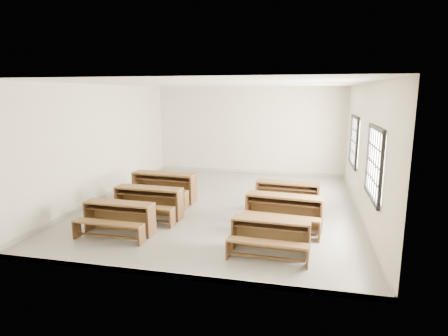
% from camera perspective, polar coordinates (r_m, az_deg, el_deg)
% --- Properties ---
extents(room, '(8.50, 8.50, 3.20)m').
position_cam_1_polar(room, '(9.79, 0.52, 6.55)').
color(room, gray).
rests_on(room, ground).
extents(desk_set_0, '(1.54, 0.83, 0.68)m').
position_cam_1_polar(desk_set_0, '(8.33, -15.79, -7.02)').
color(desk_set_0, brown).
rests_on(desk_set_0, ground).
extents(desk_set_1, '(1.67, 0.91, 0.74)m').
position_cam_1_polar(desk_set_1, '(9.19, -11.50, -4.86)').
color(desk_set_1, brown).
rests_on(desk_set_1, ground).
extents(desk_set_2, '(1.84, 1.04, 0.80)m').
position_cam_1_polar(desk_set_2, '(10.48, -9.24, -2.57)').
color(desk_set_2, brown).
rests_on(desk_set_2, ground).
extents(desk_set_3, '(1.49, 0.82, 0.66)m').
position_cam_1_polar(desk_set_3, '(7.14, 7.07, -9.91)').
color(desk_set_3, brown).
rests_on(desk_set_3, ground).
extents(desk_set_4, '(1.76, 1.03, 0.75)m').
position_cam_1_polar(desk_set_4, '(8.39, 9.07, -6.27)').
color(desk_set_4, brown).
rests_on(desk_set_4, ground).
extents(desk_set_5, '(1.66, 0.95, 0.72)m').
position_cam_1_polar(desk_set_5, '(9.78, 9.57, -3.88)').
color(desk_set_5, brown).
rests_on(desk_set_5, ground).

